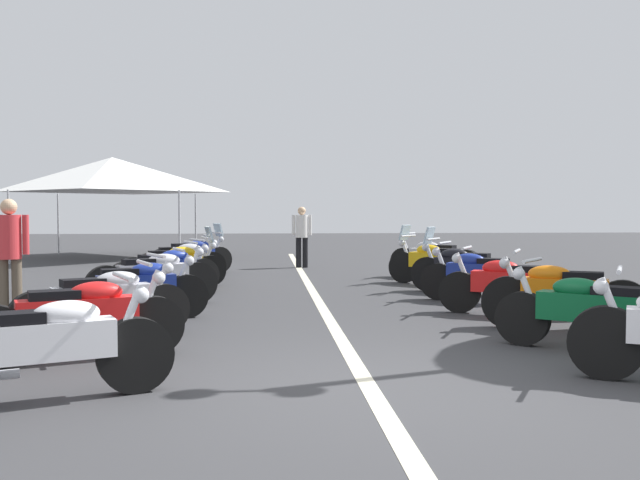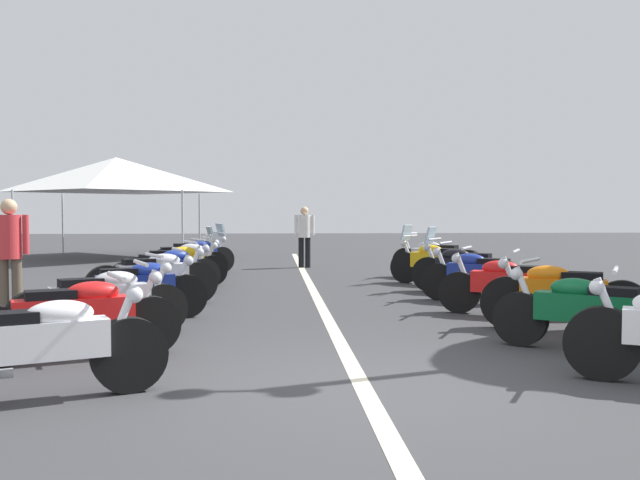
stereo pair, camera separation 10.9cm
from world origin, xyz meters
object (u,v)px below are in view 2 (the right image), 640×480
at_px(motorcycle_left_row_0, 39,346).
at_px(motorcycle_right_row_7, 436,258).
at_px(motorcycle_right_row_4, 479,275).
at_px(bystander_0, 304,232).
at_px(motorcycle_left_row_3, 137,288).
at_px(motorcycle_left_row_4, 154,277).
at_px(motorcycle_right_row_6, 437,262).
at_px(event_tent, 116,175).
at_px(bystander_1, 10,248).
at_px(motorcycle_right_row_1, 590,311).
at_px(motorcycle_left_row_7, 184,260).
at_px(motorcycle_left_row_8, 195,255).
at_px(motorcycle_left_row_5, 167,270).
at_px(motorcycle_right_row_2, 562,295).
at_px(motorcycle_left_row_6, 176,264).
at_px(motorcycle_left_row_1, 77,316).
at_px(motorcycle_left_row_2, 102,301).
at_px(motorcycle_right_row_3, 511,285).
at_px(motorcycle_right_row_5, 463,268).

xyz_separation_m(motorcycle_left_row_0, motorcycle_right_row_7, (9.62, -5.45, 0.01)).
relative_size(motorcycle_right_row_4, bystander_0, 1.11).
bearing_deg(motorcycle_left_row_3, motorcycle_left_row_4, 70.70).
relative_size(motorcycle_right_row_6, event_tent, 0.33).
bearing_deg(motorcycle_right_row_4, bystander_1, 40.61).
bearing_deg(motorcycle_right_row_1, motorcycle_left_row_7, -18.86).
height_order(motorcycle_left_row_7, motorcycle_right_row_6, motorcycle_right_row_6).
relative_size(motorcycle_left_row_7, motorcycle_left_row_8, 1.02).
bearing_deg(motorcycle_left_row_0, motorcycle_left_row_7, 67.12).
xyz_separation_m(motorcycle_left_row_5, motorcycle_right_row_2, (-4.18, -5.48, 0.01)).
xyz_separation_m(motorcycle_left_row_7, event_tent, (7.51, 3.05, 2.20)).
distance_m(motorcycle_right_row_6, bystander_1, 8.02).
relative_size(motorcycle_left_row_8, event_tent, 0.35).
bearing_deg(motorcycle_left_row_6, motorcycle_left_row_3, -107.34).
distance_m(motorcycle_left_row_3, bystander_1, 1.99).
bearing_deg(bystander_1, motorcycle_left_row_3, -109.59).
relative_size(motorcycle_left_row_1, motorcycle_right_row_7, 1.14).
height_order(motorcycle_left_row_2, motorcycle_left_row_3, same).
height_order(motorcycle_right_row_7, event_tent, event_tent).
relative_size(motorcycle_right_row_4, event_tent, 0.34).
bearing_deg(motorcycle_right_row_3, bystander_0, -46.53).
distance_m(motorcycle_right_row_5, bystander_1, 7.57).
height_order(motorcycle_left_row_5, motorcycle_right_row_3, motorcycle_left_row_5).
bearing_deg(motorcycle_right_row_6, motorcycle_left_row_7, 24.37).
bearing_deg(motorcycle_left_row_0, motorcycle_right_row_3, 15.29).
bearing_deg(event_tent, motorcycle_right_row_3, -147.19).
distance_m(motorcycle_left_row_8, motorcycle_right_row_4, 7.60).
bearing_deg(event_tent, motorcycle_left_row_2, -168.45).
relative_size(motorcycle_right_row_1, bystander_1, 1.05).
bearing_deg(motorcycle_left_row_6, event_tent, 91.17).
height_order(motorcycle_left_row_5, motorcycle_right_row_7, motorcycle_right_row_7).
bearing_deg(motorcycle_right_row_1, bystander_1, 15.09).
height_order(motorcycle_left_row_0, motorcycle_right_row_2, motorcycle_right_row_2).
relative_size(motorcycle_left_row_1, motorcycle_right_row_1, 1.16).
height_order(motorcycle_left_row_1, bystander_0, bystander_0).
distance_m(motorcycle_left_row_7, motorcycle_right_row_5, 6.05).
bearing_deg(motorcycle_left_row_8, motorcycle_right_row_1, -91.59).
xyz_separation_m(bystander_0, event_tent, (4.30, 5.81, 1.71)).
bearing_deg(motorcycle_right_row_3, motorcycle_left_row_7, -18.80).
distance_m(motorcycle_left_row_3, motorcycle_left_row_8, 7.06).
height_order(motorcycle_right_row_4, motorcycle_right_row_5, motorcycle_right_row_5).
bearing_deg(motorcycle_left_row_6, motorcycle_right_row_5, -32.80).
relative_size(motorcycle_left_row_1, motorcycle_left_row_7, 1.07).
distance_m(motorcycle_left_row_0, motorcycle_left_row_8, 11.17).
bearing_deg(bystander_1, event_tent, 0.13).
relative_size(motorcycle_left_row_5, motorcycle_right_row_1, 1.06).
height_order(motorcycle_left_row_6, motorcycle_right_row_4, motorcycle_left_row_6).
height_order(motorcycle_left_row_3, bystander_0, bystander_0).
height_order(motorcycle_left_row_6, motorcycle_right_row_5, motorcycle_right_row_5).
xyz_separation_m(motorcycle_right_row_3, motorcycle_right_row_4, (1.46, 0.04, 0.00)).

